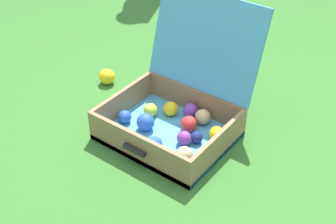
% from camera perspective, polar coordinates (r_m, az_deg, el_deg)
% --- Properties ---
extents(ground_plane, '(16.00, 16.00, 0.00)m').
position_cam_1_polar(ground_plane, '(2.08, 1.50, -3.33)').
color(ground_plane, '#336B28').
extents(open_suitcase, '(0.54, 0.59, 0.56)m').
position_cam_1_polar(open_suitcase, '(2.06, 1.30, 0.50)').
color(open_suitcase, '#4799C6').
rests_on(open_suitcase, ground).
extents(stray_ball_on_grass, '(0.08, 0.08, 0.08)m').
position_cam_1_polar(stray_ball_on_grass, '(2.45, -7.45, 4.30)').
color(stray_ball_on_grass, yellow).
rests_on(stray_ball_on_grass, ground).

